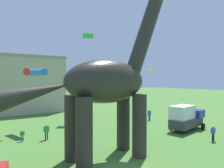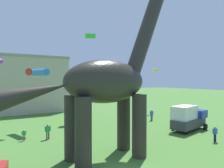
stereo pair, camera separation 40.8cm
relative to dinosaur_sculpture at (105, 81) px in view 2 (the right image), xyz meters
name	(u,v)px [view 2 (the right image)]	position (x,y,z in m)	size (l,w,h in m)	color
dinosaur_sculpture	(105,81)	(0.00, 0.00, 0.00)	(16.89, 3.58, 17.66)	#2D2823
parked_box_truck	(188,118)	(13.84, 2.89, -4.74)	(5.92, 3.27, 3.20)	#38383D
person_far_spectator	(24,134)	(-5.03, 8.87, -5.64)	(0.46, 0.20, 1.23)	#6B6056
person_strolling_adult	(152,114)	(14.19, 10.19, -5.32)	(0.66, 0.29, 1.76)	#2D3347
person_watching_child	(215,132)	(12.13, -1.92, -5.37)	(0.63, 0.28, 1.68)	black
person_vendor_side	(48,130)	(-2.71, 8.09, -5.34)	(0.64, 0.28, 1.72)	#2D3347
kite_apex	(154,70)	(20.32, 16.45, 2.14)	(1.46, 1.59, 0.45)	yellow
kite_drifting	(38,72)	(-2.72, 13.25, 1.13)	(3.13, 3.30, 0.93)	#287AE5
kite_far_left	(90,36)	(6.79, 17.38, 7.60)	(2.11, 1.85, 2.31)	green
background_building_block	(22,84)	(-2.26, 31.62, -0.74)	(16.98, 10.97, 11.27)	#B7A893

